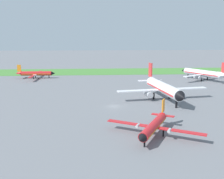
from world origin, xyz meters
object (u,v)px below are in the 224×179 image
(airplane_parked_jet_far, at_px, (203,73))
(airplane_taxiing_turboprop, at_px, (35,73))
(airplane_foreground_turboprop, at_px, (154,126))
(airplane_midfield_jet, at_px, (163,88))

(airplane_parked_jet_far, distance_m, airplane_taxiing_turboprop, 85.49)
(airplane_foreground_turboprop, bearing_deg, airplane_parked_jet_far, 179.15)
(airplane_midfield_jet, height_order, airplane_taxiing_turboprop, airplane_midfield_jet)
(airplane_parked_jet_far, relative_size, airplane_taxiing_turboprop, 1.03)
(airplane_parked_jet_far, height_order, airplane_midfield_jet, airplane_midfield_jet)
(airplane_midfield_jet, distance_m, airplane_foreground_turboprop, 34.94)
(airplane_parked_jet_far, xyz_separation_m, airplane_foreground_turboprop, (-40.56, -70.99, -1.04))
(airplane_midfield_jet, relative_size, airplane_foreground_turboprop, 1.59)
(airplane_midfield_jet, height_order, airplane_foreground_turboprop, airplane_midfield_jet)
(airplane_parked_jet_far, relative_size, airplane_midfield_jet, 0.76)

